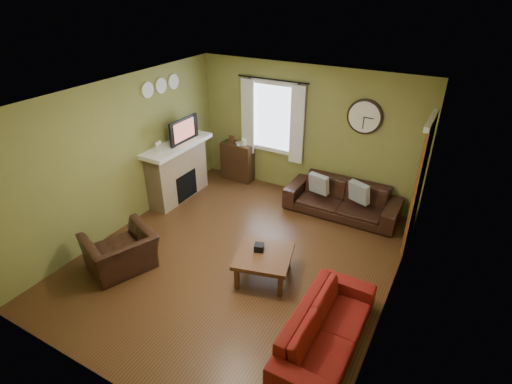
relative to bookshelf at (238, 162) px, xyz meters
The scene contains 31 objects.
floor 2.88m from the bookshelf, 58.49° to the right, with size 4.60×5.20×0.00m, color #472B16.
ceiling 3.59m from the bookshelf, 58.49° to the right, with size 4.60×5.20×0.00m, color white.
wall_left 2.71m from the bookshelf, 108.44° to the right, with size 0.00×5.20×2.60m, color olive.
wall_right 4.59m from the bookshelf, 32.67° to the right, with size 0.00×5.20×2.60m, color olive.
wall_back 1.74m from the bookshelf, ahead, with size 4.60×0.00×2.60m, color olive.
wall_front 5.32m from the bookshelf, 73.50° to the right, with size 4.60×0.00×2.60m, color olive.
fireplace 1.42m from the bookshelf, 115.48° to the right, with size 0.40×1.40×1.10m, color tan.
firebox 1.35m from the bookshelf, 108.17° to the right, with size 0.04×0.60×0.55m, color black.
mantel 1.58m from the bookshelf, 114.38° to the right, with size 0.58×1.60×0.08m, color white.
tv 1.57m from the bookshelf, 116.36° to the right, with size 0.60×0.08×0.35m, color black.
tv_screen 1.58m from the bookshelf, 113.02° to the right, with size 0.02×0.62×0.36m, color #994C3F.
medallion_left 2.58m from the bookshelf, 115.86° to the right, with size 0.28×0.28×0.03m, color white.
medallion_mid 2.37m from the bookshelf, 121.68° to the right, with size 0.28×0.28×0.03m, color white.
medallion_right 2.20m from the bookshelf, 130.35° to the right, with size 0.28×0.28×0.03m, color white.
window_pane 1.35m from the bookshelf, 10.74° to the left, with size 1.00×0.02×1.30m, color silver, non-canonical shape.
curtain_rod 2.01m from the bookshelf, ahead, with size 0.03×0.03×1.50m, color black.
curtain_left 1.06m from the bookshelf, 11.72° to the left, with size 0.28×0.04×1.55m, color silver.
curtain_right 1.69m from the bookshelf, ahead, with size 0.28×0.04×1.55m, color silver.
wall_clock 2.94m from the bookshelf, ahead, with size 0.64×0.06×0.64m, color white, non-canonical shape.
door 3.86m from the bookshelf, ahead, with size 0.05×0.90×2.10m, color brown.
bookshelf is the anchor object (origin of this frame).
book 0.54m from the bookshelf, 84.89° to the right, with size 0.16×0.22×0.02m, color #4D2D1A.
sofa_brown 2.50m from the bookshelf, ahead, with size 2.10×0.82×0.61m, color black.
pillow_left 2.81m from the bookshelf, ahead, with size 0.39×0.12×0.39m, color gray.
pillow_right 2.07m from the bookshelf, 10.50° to the right, with size 0.38×0.11×0.38m, color gray.
sofa_red 4.72m from the bookshelf, 45.63° to the right, with size 1.88×0.73×0.55m, color maroon.
armchair 3.51m from the bookshelf, 89.03° to the right, with size 0.96×0.84×0.63m, color black.
coffee_table 3.35m from the bookshelf, 52.08° to the right, with size 0.80×0.80×0.42m, color #4D2D1A, non-canonical shape.
tissue_box 3.24m from the bookshelf, 52.99° to the right, with size 0.14×0.14×0.11m, color black.
wine_glass_a 2.08m from the bookshelf, 107.20° to the right, with size 0.07×0.07×0.20m, color white, non-canonical shape.
wine_glass_b 2.02m from the bookshelf, 107.84° to the right, with size 0.07×0.07×0.21m, color white, non-canonical shape.
Camera 1 is at (2.73, -4.34, 4.01)m, focal length 28.00 mm.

